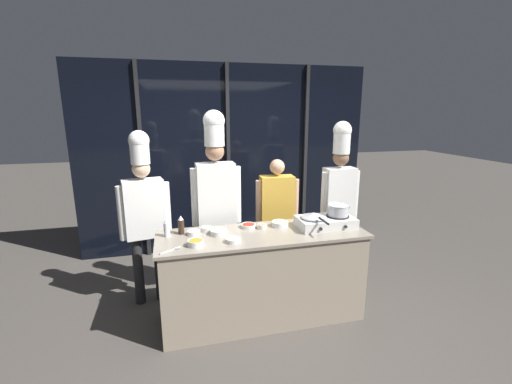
{
  "coord_description": "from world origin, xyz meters",
  "views": [
    {
      "loc": [
        -0.83,
        -3.02,
        2.07
      ],
      "look_at": [
        0.0,
        0.25,
        1.25
      ],
      "focal_mm": 24.0,
      "sensor_mm": 36.0,
      "label": 1
    }
  ],
  "objects_px": {
    "frying_pan": "(314,215)",
    "prep_bowl_mushrooms": "(262,226)",
    "prep_bowl_chili_flakes": "(248,225)",
    "prep_bowl_carrots": "(196,242)",
    "squeeze_bottle_clear": "(167,228)",
    "person_guest": "(277,209)",
    "prep_bowl_ginger": "(280,223)",
    "portable_stove": "(326,222)",
    "prep_bowl_garlic": "(207,229)",
    "chef_head": "(144,207)",
    "squeeze_bottle_soy": "(181,225)",
    "prep_bowl_noodles": "(194,232)",
    "prep_bowl_chicken": "(219,232)",
    "chef_sous": "(216,190)",
    "chef_line": "(339,189)",
    "serving_spoon_slotted": "(175,249)",
    "prep_bowl_shrimp": "(233,240)",
    "stock_pot": "(338,210)"
  },
  "relations": [
    {
      "from": "frying_pan",
      "to": "squeeze_bottle_clear",
      "type": "xyz_separation_m",
      "value": [
        -1.43,
        0.13,
        -0.05
      ]
    },
    {
      "from": "squeeze_bottle_clear",
      "to": "person_guest",
      "type": "distance_m",
      "value": 1.38
    },
    {
      "from": "portable_stove",
      "to": "squeeze_bottle_clear",
      "type": "relative_size",
      "value": 3.3
    },
    {
      "from": "prep_bowl_ginger",
      "to": "chef_sous",
      "type": "bearing_deg",
      "value": 144.52
    },
    {
      "from": "squeeze_bottle_clear",
      "to": "serving_spoon_slotted",
      "type": "bearing_deg",
      "value": -79.73
    },
    {
      "from": "person_guest",
      "to": "chef_line",
      "type": "xyz_separation_m",
      "value": [
        0.74,
        -0.12,
        0.24
      ]
    },
    {
      "from": "prep_bowl_chicken",
      "to": "prep_bowl_ginger",
      "type": "xyz_separation_m",
      "value": [
        0.64,
        0.08,
        0.0
      ]
    },
    {
      "from": "prep_bowl_garlic",
      "to": "chef_sous",
      "type": "relative_size",
      "value": 0.05
    },
    {
      "from": "prep_bowl_ginger",
      "to": "prep_bowl_garlic",
      "type": "bearing_deg",
      "value": 177.34
    },
    {
      "from": "prep_bowl_ginger",
      "to": "prep_bowl_chili_flakes",
      "type": "bearing_deg",
      "value": 172.38
    },
    {
      "from": "prep_bowl_mushrooms",
      "to": "person_guest",
      "type": "xyz_separation_m",
      "value": [
        0.33,
        0.56,
        -0.01
      ]
    },
    {
      "from": "prep_bowl_chili_flakes",
      "to": "frying_pan",
      "type": "bearing_deg",
      "value": -16.22
    },
    {
      "from": "person_guest",
      "to": "prep_bowl_chicken",
      "type": "bearing_deg",
      "value": 42.64
    },
    {
      "from": "prep_bowl_garlic",
      "to": "prep_bowl_mushrooms",
      "type": "distance_m",
      "value": 0.55
    },
    {
      "from": "stock_pot",
      "to": "prep_bowl_shrimp",
      "type": "xyz_separation_m",
      "value": [
        -1.12,
        -0.17,
        -0.15
      ]
    },
    {
      "from": "portable_stove",
      "to": "squeeze_bottle_clear",
      "type": "bearing_deg",
      "value": 175.52
    },
    {
      "from": "prep_bowl_chili_flakes",
      "to": "prep_bowl_noodles",
      "type": "bearing_deg",
      "value": -172.39
    },
    {
      "from": "prep_bowl_garlic",
      "to": "prep_bowl_ginger",
      "type": "relative_size",
      "value": 0.66
    },
    {
      "from": "frying_pan",
      "to": "portable_stove",
      "type": "bearing_deg",
      "value": 1.8
    },
    {
      "from": "squeeze_bottle_soy",
      "to": "prep_bowl_mushrooms",
      "type": "distance_m",
      "value": 0.8
    },
    {
      "from": "prep_bowl_garlic",
      "to": "chef_head",
      "type": "height_order",
      "value": "chef_head"
    },
    {
      "from": "frying_pan",
      "to": "prep_bowl_chili_flakes",
      "type": "distance_m",
      "value": 0.67
    },
    {
      "from": "frying_pan",
      "to": "serving_spoon_slotted",
      "type": "height_order",
      "value": "frying_pan"
    },
    {
      "from": "prep_bowl_carrots",
      "to": "prep_bowl_garlic",
      "type": "bearing_deg",
      "value": 68.66
    },
    {
      "from": "person_guest",
      "to": "chef_line",
      "type": "height_order",
      "value": "chef_line"
    },
    {
      "from": "chef_sous",
      "to": "prep_bowl_shrimp",
      "type": "bearing_deg",
      "value": 92.85
    },
    {
      "from": "stock_pot",
      "to": "chef_line",
      "type": "distance_m",
      "value": 0.64
    },
    {
      "from": "frying_pan",
      "to": "prep_bowl_mushrooms",
      "type": "distance_m",
      "value": 0.53
    },
    {
      "from": "prep_bowl_carrots",
      "to": "prep_bowl_ginger",
      "type": "bearing_deg",
      "value": 19.54
    },
    {
      "from": "serving_spoon_slotted",
      "to": "chef_sous",
      "type": "height_order",
      "value": "chef_sous"
    },
    {
      "from": "portable_stove",
      "to": "frying_pan",
      "type": "distance_m",
      "value": 0.16
    },
    {
      "from": "prep_bowl_noodles",
      "to": "chef_sous",
      "type": "xyz_separation_m",
      "value": [
        0.28,
        0.45,
        0.3
      ]
    },
    {
      "from": "prep_bowl_chicken",
      "to": "squeeze_bottle_clear",
      "type": "bearing_deg",
      "value": 171.73
    },
    {
      "from": "prep_bowl_mushrooms",
      "to": "person_guest",
      "type": "distance_m",
      "value": 0.65
    },
    {
      "from": "frying_pan",
      "to": "prep_bowl_chicken",
      "type": "xyz_separation_m",
      "value": [
        -0.95,
        0.06,
        -0.11
      ]
    },
    {
      "from": "squeeze_bottle_soy",
      "to": "chef_sous",
      "type": "bearing_deg",
      "value": 45.47
    },
    {
      "from": "squeeze_bottle_clear",
      "to": "person_guest",
      "type": "xyz_separation_m",
      "value": [
        1.26,
        0.55,
        -0.07
      ]
    },
    {
      "from": "chef_head",
      "to": "prep_bowl_shrimp",
      "type": "bearing_deg",
      "value": 126.17
    },
    {
      "from": "squeeze_bottle_clear",
      "to": "prep_bowl_mushrooms",
      "type": "bearing_deg",
      "value": -0.34
    },
    {
      "from": "prep_bowl_chili_flakes",
      "to": "prep_bowl_carrots",
      "type": "bearing_deg",
      "value": -147.46
    },
    {
      "from": "squeeze_bottle_clear",
      "to": "serving_spoon_slotted",
      "type": "relative_size",
      "value": 0.91
    },
    {
      "from": "prep_bowl_chili_flakes",
      "to": "prep_bowl_garlic",
      "type": "height_order",
      "value": "prep_bowl_garlic"
    },
    {
      "from": "prep_bowl_chicken",
      "to": "prep_bowl_garlic",
      "type": "xyz_separation_m",
      "value": [
        -0.1,
        0.12,
        -0.0
      ]
    },
    {
      "from": "prep_bowl_noodles",
      "to": "prep_bowl_ginger",
      "type": "height_order",
      "value": "prep_bowl_ginger"
    },
    {
      "from": "serving_spoon_slotted",
      "to": "chef_sous",
      "type": "xyz_separation_m",
      "value": [
        0.47,
        0.77,
        0.31
      ]
    },
    {
      "from": "prep_bowl_carrots",
      "to": "chef_line",
      "type": "height_order",
      "value": "chef_line"
    },
    {
      "from": "person_guest",
      "to": "squeeze_bottle_clear",
      "type": "bearing_deg",
      "value": 27.75
    },
    {
      "from": "chef_sous",
      "to": "chef_line",
      "type": "xyz_separation_m",
      "value": [
        1.47,
        -0.0,
        -0.07
      ]
    },
    {
      "from": "prep_bowl_chili_flakes",
      "to": "prep_bowl_ginger",
      "type": "bearing_deg",
      "value": -7.62
    },
    {
      "from": "prep_bowl_chicken",
      "to": "prep_bowl_carrots",
      "type": "height_order",
      "value": "prep_bowl_carrots"
    }
  ]
}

